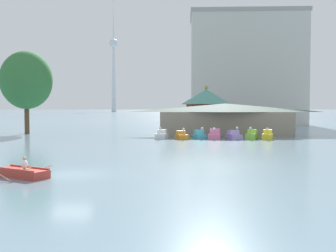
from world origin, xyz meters
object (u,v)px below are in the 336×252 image
Objects in this scene: pedal_boat_lime at (252,135)px; distant_broadcast_tower at (114,54)px; pedal_boat_orange at (181,136)px; pedal_boat_pink at (215,135)px; pedal_boat_cyan at (200,135)px; pedal_boat_lavender at (234,135)px; background_building_block at (247,69)px; rowboat_with_rower at (22,173)px; shoreline_tree_tall_left at (26,80)px; pedal_boat_white at (162,135)px; boathouse at (225,119)px; green_roof_pavilion at (206,108)px; pedal_boat_yellow at (268,135)px.

distant_broadcast_tower reaches higher than pedal_boat_lime.
pedal_boat_orange is 4.56m from pedal_boat_pink.
pedal_boat_cyan is 0.88× the size of pedal_boat_lime.
pedal_boat_cyan is 2.14m from pedal_boat_pink.
pedal_boat_lavender reaches higher than pedal_boat_lime.
pedal_boat_lavender is at bearing -100.28° from background_building_block.
pedal_boat_lime reaches higher than pedal_boat_cyan.
shoreline_tree_tall_left is (-15.71, 40.78, 8.46)m from rowboat_with_rower.
rowboat_with_rower is 32.22m from pedal_boat_white.
boathouse reaches higher than rowboat_with_rower.
pedal_boat_cyan is (12.06, 31.59, 0.22)m from rowboat_with_rower.
rowboat_with_rower is 1.34× the size of pedal_boat_pink.
shoreline_tree_tall_left reaches higher than pedal_boat_white.
boathouse reaches higher than pedal_boat_cyan.
pedal_boat_white is 0.21× the size of shoreline_tree_tall_left.
rowboat_with_rower is 34.09m from pedal_boat_pink.
green_roof_pavilion is (-0.09, 20.93, 3.73)m from pedal_boat_pink.
pedal_boat_yellow is at bearing 100.05° from pedal_boat_lime.
distant_broadcast_tower is (-90.05, 313.96, 45.21)m from background_building_block.
pedal_boat_lavender is 0.29× the size of green_roof_pavilion.
pedal_boat_pink is at bearing 55.49° from pedal_boat_cyan.
pedal_boat_orange is (2.72, -0.75, -0.05)m from pedal_boat_white.
green_roof_pavilion is 0.07× the size of distant_broadcast_tower.
pedal_boat_white is at bearing -122.89° from pedal_boat_orange.
boathouse is at bearing -4.64° from shoreline_tree_tall_left.
pedal_boat_lavender is at bearing 97.45° from pedal_boat_white.
shoreline_tree_tall_left is at bearing -40.34° from rowboat_with_rower.
distant_broadcast_tower is at bearing -160.37° from pedal_boat_white.
shoreline_tree_tall_left reaches higher than green_roof_pavilion.
pedal_boat_orange is 0.90× the size of pedal_boat_pink.
boathouse is 14.06m from green_roof_pavilion.
pedal_boat_white is 56.82m from background_building_block.
pedal_boat_lavender is (2.63, 0.24, -0.08)m from pedal_boat_pink.
pedal_boat_pink is at bearing -85.87° from rowboat_with_rower.
pedal_boat_lavender is 7.24m from boathouse.
boathouse is 47.49m from background_building_block.
boathouse is (6.68, 7.45, 2.10)m from pedal_boat_orange.
pedal_boat_pink is 7.73m from boathouse.
pedal_boat_lavender is 0.93× the size of pedal_boat_lime.
distant_broadcast_tower is at bearing 175.77° from pedal_boat_lavender.
pedal_boat_yellow is at bearing 66.43° from pedal_boat_cyan.
green_roof_pavilion is 358.08m from distant_broadcast_tower.
boathouse is (-2.92, 6.94, 2.03)m from pedal_boat_lime.
pedal_boat_pink is 0.31× the size of green_roof_pavilion.
boathouse is at bearing 134.15° from pedal_boat_white.
background_building_block is (16.57, 52.35, 13.99)m from pedal_boat_orange.
pedal_boat_cyan is 0.90× the size of pedal_boat_yellow.
pedal_boat_yellow is (21.21, 30.90, 0.26)m from rowboat_with_rower.
pedal_boat_cyan is 7.12m from pedal_boat_lime.
pedal_boat_pink is (4.55, 0.30, 0.10)m from pedal_boat_orange.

